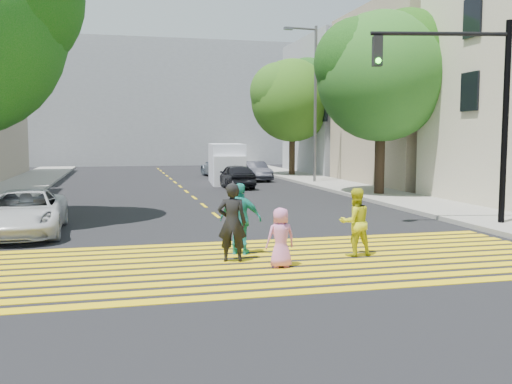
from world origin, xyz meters
name	(u,v)px	position (x,y,z in m)	size (l,w,h in m)	color
ground	(291,276)	(0.00, 0.00, 0.00)	(120.00, 120.00, 0.00)	black
sidewalk_left	(20,187)	(-8.50, 22.00, 0.07)	(3.00, 40.00, 0.15)	gray
sidewalk_right	(367,192)	(8.50, 15.00, 0.07)	(3.00, 60.00, 0.15)	gray
crosswalk	(274,262)	(0.00, 1.28, 0.01)	(13.40, 5.30, 0.01)	yellow
lane_line	(178,184)	(0.00, 22.50, 0.01)	(0.12, 34.40, 0.01)	yellow
building_right_tan	(444,98)	(15.00, 19.00, 5.00)	(10.00, 10.00, 10.00)	tan
building_right_grey	(364,107)	(15.00, 30.00, 5.00)	(10.00, 10.00, 10.00)	gray
backdrop_block	(151,104)	(0.00, 48.00, 6.00)	(30.00, 8.00, 12.00)	gray
tree_right_near	(383,70)	(8.49, 13.51, 5.80)	(7.59, 7.28, 8.57)	black
tree_right_far	(293,96)	(8.47, 27.16, 5.54)	(6.41, 5.88, 8.21)	black
pedestrian_man	(232,222)	(-0.90, 1.55, 0.88)	(0.64, 0.42, 1.76)	black
pedestrian_woman	(355,222)	(2.01, 1.50, 0.79)	(0.77, 0.60, 1.59)	#CACC1A
pedestrian_child	(281,238)	(-0.01, 0.74, 0.64)	(0.63, 0.41, 1.29)	pink
pedestrian_extra	(241,219)	(-0.55, 2.25, 0.85)	(0.99, 0.41, 1.69)	teal
white_sedan	(24,213)	(-5.93, 6.37, 0.63)	(2.10, 4.55, 1.27)	silver
dark_car_near	(236,176)	(2.84, 19.42, 0.65)	(1.55, 3.84, 1.31)	black
silver_car	(221,167)	(3.58, 28.06, 0.71)	(1.98, 4.87, 1.41)	#94A1AF
dark_car_parked	(255,171)	(5.00, 24.05, 0.61)	(1.30, 3.72, 1.22)	#20222A
white_van	(227,165)	(2.91, 22.47, 1.11)	(2.33, 5.12, 2.34)	white
traffic_signal	(469,95)	(6.94, 4.57, 4.02)	(4.18, 1.05, 6.22)	black
street_lamp	(312,94)	(7.66, 20.87, 5.21)	(2.06, 0.39, 9.08)	#606060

